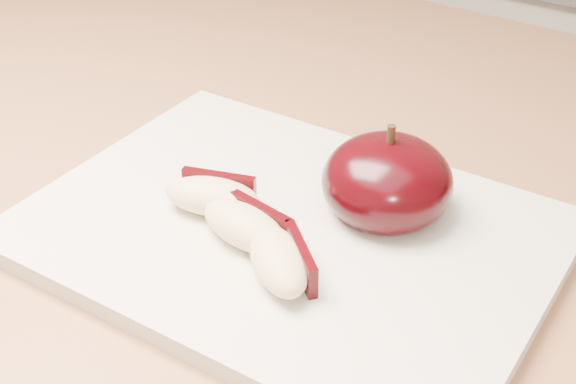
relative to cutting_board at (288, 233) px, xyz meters
The scene contains 5 objects.
cutting_board is the anchor object (origin of this frame).
apple_half 0.07m from the cutting_board, 49.37° to the left, with size 0.11×0.11×0.07m.
apple_wedge_a 0.05m from the cutting_board, 164.41° to the right, with size 0.07×0.05×0.02m.
apple_wedge_b 0.04m from the cutting_board, 113.38° to the right, with size 0.07×0.04×0.02m.
apple_wedge_c 0.05m from the cutting_board, 60.20° to the right, with size 0.07×0.06×0.02m.
Camera 1 is at (0.19, 0.04, 1.22)m, focal length 50.00 mm.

